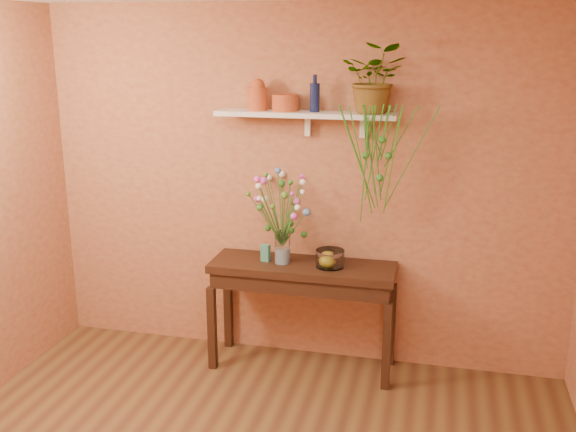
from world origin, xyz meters
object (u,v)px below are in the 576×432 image
(terracotta_jug, at_px, (258,95))
(bouquet, at_px, (283,202))
(sideboard, at_px, (303,279))
(glass_vase, at_px, (282,250))
(blue_bottle, at_px, (315,97))
(spider_plant, at_px, (375,78))
(glass_bowl, at_px, (330,259))

(terracotta_jug, relative_size, bouquet, 0.40)
(sideboard, bearing_deg, glass_vase, -175.17)
(terracotta_jug, height_order, blue_bottle, blue_bottle)
(sideboard, distance_m, bouquet, 0.60)
(sideboard, bearing_deg, spider_plant, 13.57)
(spider_plant, distance_m, bouquet, 1.09)
(spider_plant, bearing_deg, glass_vase, -168.49)
(sideboard, bearing_deg, glass_bowl, -3.42)
(spider_plant, height_order, glass_bowl, spider_plant)
(blue_bottle, distance_m, glass_bowl, 1.17)
(blue_bottle, height_order, spider_plant, spider_plant)
(sideboard, xyz_separation_m, glass_vase, (-0.15, -0.01, 0.22))
(blue_bottle, relative_size, spider_plant, 0.54)
(glass_bowl, bearing_deg, glass_vase, -179.94)
(blue_bottle, height_order, glass_bowl, blue_bottle)
(bouquet, bearing_deg, glass_bowl, -3.87)
(glass_vase, bearing_deg, glass_bowl, 0.06)
(bouquet, height_order, glass_bowl, bouquet)
(spider_plant, distance_m, glass_bowl, 1.32)
(glass_bowl, bearing_deg, terracotta_jug, 168.17)
(blue_bottle, distance_m, glass_vase, 1.14)
(blue_bottle, bearing_deg, bouquet, -154.62)
(sideboard, height_order, blue_bottle, blue_bottle)
(sideboard, height_order, terracotta_jug, terracotta_jug)
(terracotta_jug, bearing_deg, glass_bowl, -11.83)
(sideboard, xyz_separation_m, blue_bottle, (0.06, 0.11, 1.33))
(terracotta_jug, bearing_deg, bouquet, -24.66)
(glass_vase, relative_size, glass_bowl, 1.14)
(terracotta_jug, height_order, spider_plant, spider_plant)
(sideboard, xyz_separation_m, bouquet, (-0.16, 0.01, 0.58))
(terracotta_jug, bearing_deg, sideboard, -16.44)
(bouquet, bearing_deg, blue_bottle, 25.38)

